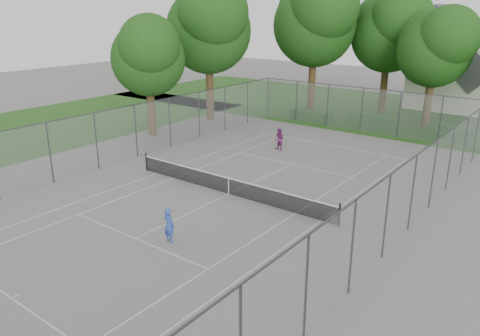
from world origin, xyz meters
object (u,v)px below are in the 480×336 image
Objects in this scene: tennis_net at (229,185)px; house at (457,68)px; girl_player at (169,225)px; woman_player at (279,139)px.

tennis_net is 1.31× the size of house.
house is at bearing 83.75° from tennis_net.
girl_player is (1.35, -5.69, 0.25)m from tennis_net.
house reaches higher than tennis_net.
woman_player reaches higher than tennis_net.
girl_player is at bearing -57.37° from woman_player.
house reaches higher than woman_player.
tennis_net is 8.89m from woman_player.
girl_player is (-2.07, -36.90, -3.18)m from house.
girl_player is 0.99× the size of woman_player.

